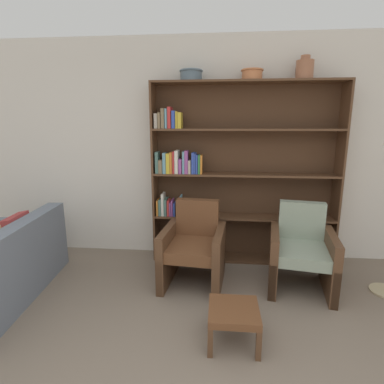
{
  "coord_description": "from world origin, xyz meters",
  "views": [
    {
      "loc": [
        0.02,
        -0.92,
        1.68
      ],
      "look_at": [
        -0.28,
        2.4,
        0.95
      ],
      "focal_mm": 28.0,
      "sensor_mm": 36.0,
      "label": 1
    }
  ],
  "objects_px": {
    "armchair_leather": "(194,247)",
    "bookshelf": "(230,175)",
    "bowl_sage": "(191,75)",
    "footstool": "(234,314)",
    "vase_tall": "(305,69)",
    "armchair_cushioned": "(301,251)",
    "bowl_copper": "(252,74)"
  },
  "relations": [
    {
      "from": "vase_tall",
      "to": "armchair_leather",
      "type": "bearing_deg",
      "value": -152.69
    },
    {
      "from": "bookshelf",
      "to": "bowl_copper",
      "type": "distance_m",
      "value": 1.19
    },
    {
      "from": "armchair_cushioned",
      "to": "bowl_sage",
      "type": "bearing_deg",
      "value": -16.92
    },
    {
      "from": "armchair_leather",
      "to": "footstool",
      "type": "relative_size",
      "value": 2.24
    },
    {
      "from": "bowl_sage",
      "to": "footstool",
      "type": "height_order",
      "value": "bowl_sage"
    },
    {
      "from": "armchair_cushioned",
      "to": "bowl_copper",
      "type": "bearing_deg",
      "value": -39.5
    },
    {
      "from": "bowl_copper",
      "to": "armchair_leather",
      "type": "relative_size",
      "value": 0.29
    },
    {
      "from": "bowl_sage",
      "to": "armchair_cushioned",
      "type": "relative_size",
      "value": 0.31
    },
    {
      "from": "vase_tall",
      "to": "footstool",
      "type": "bearing_deg",
      "value": -117.13
    },
    {
      "from": "bookshelf",
      "to": "bowl_sage",
      "type": "relative_size",
      "value": 8.22
    },
    {
      "from": "bowl_copper",
      "to": "footstool",
      "type": "distance_m",
      "value": 2.55
    },
    {
      "from": "vase_tall",
      "to": "armchair_leather",
      "type": "relative_size",
      "value": 0.29
    },
    {
      "from": "vase_tall",
      "to": "footstool",
      "type": "relative_size",
      "value": 0.66
    },
    {
      "from": "bowl_sage",
      "to": "bowl_copper",
      "type": "bearing_deg",
      "value": -0.0
    },
    {
      "from": "armchair_cushioned",
      "to": "bookshelf",
      "type": "bearing_deg",
      "value": -30.97
    },
    {
      "from": "bookshelf",
      "to": "armchair_leather",
      "type": "height_order",
      "value": "bookshelf"
    },
    {
      "from": "vase_tall",
      "to": "armchair_cushioned",
      "type": "distance_m",
      "value": 2.01
    },
    {
      "from": "bowl_copper",
      "to": "armchair_leather",
      "type": "height_order",
      "value": "bowl_copper"
    },
    {
      "from": "bookshelf",
      "to": "vase_tall",
      "type": "xyz_separation_m",
      "value": [
        0.8,
        -0.03,
        1.21
      ]
    },
    {
      "from": "bowl_copper",
      "to": "footstool",
      "type": "height_order",
      "value": "bowl_copper"
    },
    {
      "from": "armchair_leather",
      "to": "bookshelf",
      "type": "bearing_deg",
      "value": -115.76
    },
    {
      "from": "bookshelf",
      "to": "bowl_copper",
      "type": "xyz_separation_m",
      "value": [
        0.22,
        -0.03,
        1.17
      ]
    },
    {
      "from": "bookshelf",
      "to": "bowl_sage",
      "type": "xyz_separation_m",
      "value": [
        -0.48,
        -0.03,
        1.17
      ]
    },
    {
      "from": "bowl_copper",
      "to": "vase_tall",
      "type": "bearing_deg",
      "value": 0.0
    },
    {
      "from": "footstool",
      "to": "vase_tall",
      "type": "bearing_deg",
      "value": 62.87
    },
    {
      "from": "armchair_cushioned",
      "to": "vase_tall",
      "type": "bearing_deg",
      "value": -84.82
    },
    {
      "from": "bookshelf",
      "to": "armchair_leather",
      "type": "distance_m",
      "value": 1.03
    },
    {
      "from": "bowl_copper",
      "to": "armchair_cushioned",
      "type": "relative_size",
      "value": 0.29
    },
    {
      "from": "bowl_sage",
      "to": "vase_tall",
      "type": "relative_size",
      "value": 1.06
    },
    {
      "from": "bowl_sage",
      "to": "armchair_cushioned",
      "type": "distance_m",
      "value": 2.32
    },
    {
      "from": "bookshelf",
      "to": "armchair_cushioned",
      "type": "distance_m",
      "value": 1.21
    },
    {
      "from": "bookshelf",
      "to": "footstool",
      "type": "distance_m",
      "value": 1.79
    }
  ]
}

